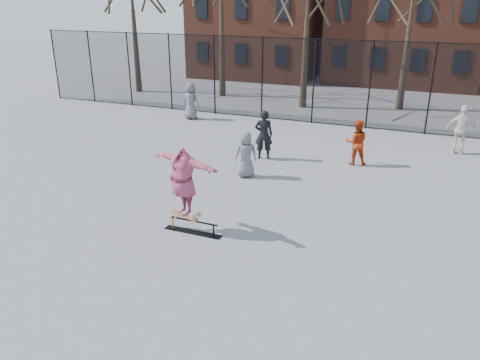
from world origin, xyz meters
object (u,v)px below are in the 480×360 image
at_px(skate_rail, 193,228).
at_px(bystander_white, 462,130).
at_px(bystander_black, 264,135).
at_px(bystander_red, 356,142).
at_px(skater, 183,184).
at_px(bystander_grey, 191,101).
at_px(skateboard, 185,217).
at_px(bystander_extra, 246,155).

distance_m(skate_rail, bystander_white, 11.86).
relative_size(bystander_black, bystander_red, 1.13).
xyz_separation_m(skate_rail, skater, (-0.23, 0.00, 1.20)).
bearing_deg(bystander_grey, bystander_white, -179.34).
height_order(bystander_red, bystander_white, bystander_white).
distance_m(bystander_black, bystander_red, 3.41).
distance_m(skateboard, bystander_red, 7.77).
xyz_separation_m(bystander_grey, bystander_red, (8.78, -3.77, -0.08)).
bearing_deg(skateboard, bystander_grey, 117.11).
height_order(skater, bystander_white, skater).
xyz_separation_m(bystander_red, bystander_white, (3.55, 2.80, 0.13)).
height_order(skater, bystander_grey, skater).
height_order(skate_rail, skateboard, skateboard).
bearing_deg(skateboard, bystander_white, 55.37).
height_order(skateboard, bystander_red, bystander_red).
bearing_deg(bystander_black, bystander_extra, 73.56).
xyz_separation_m(skateboard, skater, (0.00, 0.00, 0.94)).
height_order(skate_rail, skater, skater).
height_order(bystander_grey, bystander_red, bystander_grey).
height_order(skate_rail, bystander_red, bystander_red).
xyz_separation_m(bystander_black, bystander_extra, (0.10, -2.06, -0.14)).
height_order(bystander_black, bystander_extra, bystander_black).
distance_m(skate_rail, skater, 1.22).
bearing_deg(skateboard, bystander_red, 65.28).
height_order(bystander_white, bystander_extra, bystander_white).
bearing_deg(skate_rail, bystander_black, 92.92).
height_order(bystander_red, bystander_extra, bystander_red).
height_order(skate_rail, bystander_grey, bystander_grey).
height_order(skateboard, bystander_black, bystander_black).
height_order(skater, bystander_black, skater).
distance_m(skater, bystander_extra, 4.36).
xyz_separation_m(skate_rail, bystander_white, (6.57, 9.84, 0.82)).
bearing_deg(bystander_white, skate_rail, 55.05).
relative_size(skateboard, bystander_white, 0.42).
relative_size(skater, bystander_white, 1.14).
bearing_deg(skater, skate_rail, 16.79).
bearing_deg(bystander_white, bystander_red, 36.98).
bearing_deg(bystander_extra, bystander_grey, -86.29).
xyz_separation_m(skate_rail, bystander_black, (-0.33, 6.38, 0.80)).
xyz_separation_m(bystander_red, bystander_extra, (-3.24, -2.72, -0.04)).
distance_m(bystander_red, bystander_extra, 4.23).
bearing_deg(bystander_extra, bystander_red, -176.80).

